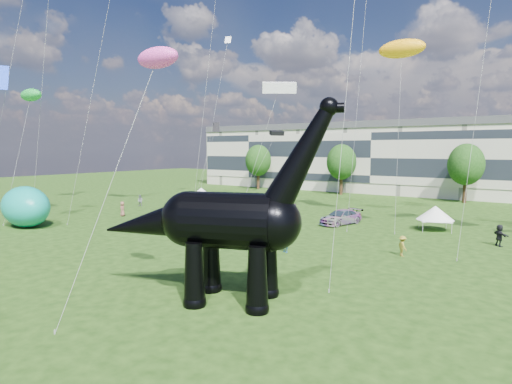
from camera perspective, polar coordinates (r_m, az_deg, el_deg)
The scene contains 14 objects.
ground at distance 27.26m, azimuth -13.15°, elevation -11.70°, with size 220.00×220.00×0.00m, color #16330C.
terrace_row at distance 83.76m, azimuth 16.38°, elevation 4.10°, with size 78.00×11.00×12.00m, color beige.
tree_far_left at distance 85.88m, azimuth 0.29°, elevation 4.57°, with size 5.20×5.20×9.44m.
tree_mid_left at distance 76.88m, azimuth 11.33°, elevation 4.31°, with size 5.20×5.20×9.44m.
tree_mid_right at distance 71.01m, azimuth 26.23°, elevation 3.72°, with size 5.20×5.20×9.44m.
dinosaur_sculpture at distance 22.80m, azimuth -4.62°, elevation -4.23°, with size 13.23×6.69×11.03m.
car_silver at distance 51.47m, azimuth -2.18°, elevation -2.50°, with size 1.66×4.13×1.41m, color #B7B8BC.
car_grey at distance 52.86m, azimuth 0.68°, elevation -2.29°, with size 1.47×4.21×1.39m, color gray.
car_white at distance 48.64m, azimuth 0.12°, elevation -2.90°, with size 2.56×5.56×1.54m, color white.
car_dark at distance 46.98m, azimuth 11.23°, elevation -3.31°, with size 2.20×5.40×1.57m, color #595960.
gazebo_near at distance 46.12m, azimuth 22.79°, elevation -2.61°, with size 4.65×4.65×2.48m.
gazebo_left at distance 63.79m, azimuth -7.31°, elevation -0.06°, with size 4.48×4.48×2.39m.
inflatable_teal at distance 50.50m, azimuth -28.37°, elevation -1.73°, with size 6.80×4.25×4.25m, color #0D9F90.
visitors at distance 40.05m, azimuth 3.56°, elevation -4.66°, with size 55.30×43.79×1.87m.
Camera 1 is at (19.68, -17.02, 8.12)m, focal length 30.00 mm.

